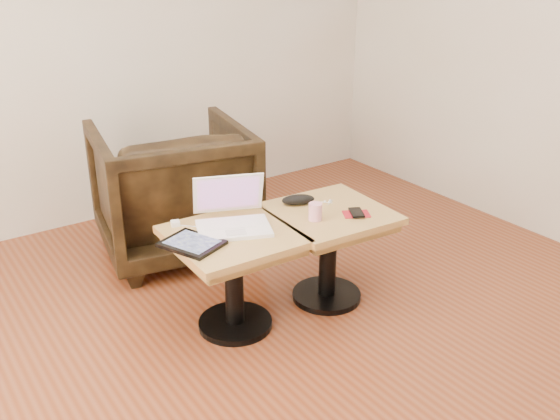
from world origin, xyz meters
TOP-DOWN VIEW (x-y plane):
  - room_shell at (0.00, 0.00)m, footprint 4.52×4.52m
  - side_table_left at (0.16, 0.64)m, footprint 0.55×0.55m
  - side_table_right at (0.68, 0.60)m, footprint 0.57×0.57m
  - laptop at (0.20, 0.71)m, footprint 0.42×0.41m
  - tablet at (-0.05, 0.64)m, footprint 0.27×0.30m
  - charging_adapter at (-0.02, 0.86)m, footprint 0.05×0.05m
  - glasses_case at (0.60, 0.74)m, footprint 0.18×0.13m
  - striped_cup at (0.55, 0.55)m, footprint 0.08×0.08m
  - earbuds_tangle at (0.73, 0.68)m, footprint 0.06×0.04m
  - phone_on_sleeve at (0.75, 0.49)m, footprint 0.15×0.13m
  - armchair at (0.28, 1.54)m, footprint 0.97×0.99m

SIDE VIEW (x-z plane):
  - side_table_left at x=0.16m, z-range 0.12..0.61m
  - side_table_right at x=0.68m, z-range 0.12..0.61m
  - armchair at x=0.28m, z-range 0.00..0.77m
  - earbuds_tangle at x=0.73m, z-range 0.49..0.50m
  - phone_on_sleeve at x=0.75m, z-range 0.49..0.50m
  - tablet at x=-0.05m, z-range 0.49..0.51m
  - charging_adapter at x=-0.02m, z-range 0.49..0.51m
  - glasses_case at x=0.60m, z-range 0.49..0.54m
  - striped_cup at x=0.55m, z-range 0.49..0.57m
  - laptop at x=0.20m, z-range 0.42..0.65m
  - room_shell at x=0.00m, z-range 0.00..2.71m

